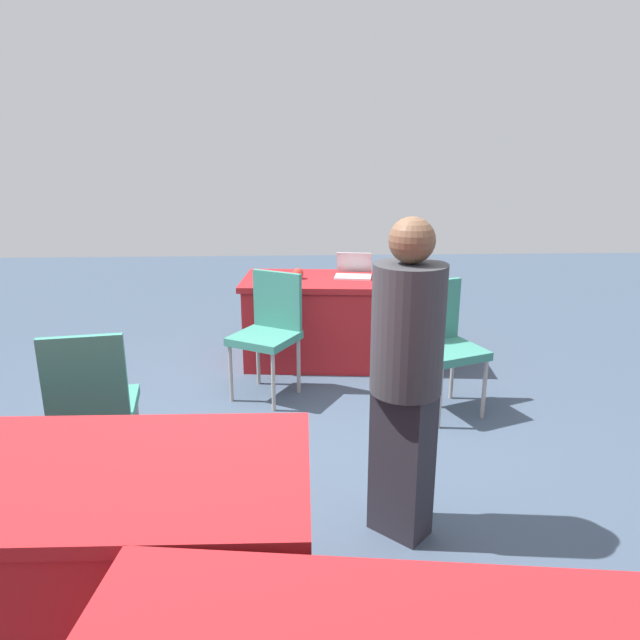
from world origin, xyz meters
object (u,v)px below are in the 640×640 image
Objects in this scene: table_mid_right at (67,557)px; chair_near_front at (269,327)px; person_presenter at (406,369)px; yarn_ball at (298,273)px; laptop_silver at (353,272)px; table_foreground at (339,320)px; scissors_red at (394,279)px; chair_tucked_right at (443,339)px; chair_tucked_left at (92,400)px.

table_mid_right is 1.95× the size of chair_near_front.
person_presenter is at bearing -155.91° from table_mid_right.
yarn_ball is (-0.92, -3.12, 0.43)m from table_mid_right.
laptop_silver reaches higher than yarn_ball.
scissors_red reaches higher than table_foreground.
yarn_ball reaches higher than table_mid_right.
table_foreground is 0.95m from chair_near_front.
person_presenter is at bearing 142.05° from chair_near_front.
chair_tucked_right is at bearing 112.05° from person_presenter.
chair_tucked_right is 1.03m from scissors_red.
chair_tucked_right is at bearing 125.24° from laptop_silver.
chair_near_front is 1.00× the size of chair_tucked_right.
chair_tucked_left reaches higher than chair_near_front.
laptop_silver is at bearing -102.80° from chair_near_front.
laptop_silver is at bearing -172.95° from yarn_ball.
laptop_silver is at bearing -85.38° from chair_tucked_right.
table_mid_right is 5.20× the size of laptop_silver.
scissors_red is (-1.98, -1.98, 0.21)m from chair_tucked_left.
scissors_red is (-1.76, -3.04, 0.39)m from table_mid_right.
yarn_ball reaches higher than table_foreground.
chair_tucked_right is at bearing -165.00° from chair_near_front.
person_presenter reaches higher than chair_near_front.
chair_tucked_left is at bearing -151.37° from person_presenter.
chair_near_front is (-0.68, -2.39, 0.17)m from table_mid_right.
person_presenter is 16.81× the size of yarn_ball.
scissors_red is (-0.35, -2.41, -0.11)m from person_presenter.
table_mid_right is 19.71× the size of yarn_ball.
table_foreground is 2.55m from chair_tucked_left.
yarn_ball is 0.85m from scissors_red.
chair_tucked_left is at bearing 53.81° from table_foreground.
chair_near_front is 10.13× the size of yarn_ball.
chair_tucked_right is at bearing 88.88° from scissors_red.
table_foreground is 0.62m from scissors_red.
laptop_silver is (-1.64, -2.13, 0.24)m from chair_tucked_left.
chair_tucked_right reaches higher than table_foreground.
table_mid_right is at bearing 73.63° from yarn_ball.
chair_tucked_left is at bearing 3.42° from chair_tucked_right.
person_presenter is at bearing 47.60° from chair_tucked_right.
table_mid_right is 3.28m from yarn_ball.
chair_tucked_left is 2.69m from laptop_silver.
chair_near_front is 1.32m from chair_tucked_right.
scissors_red is at bearing -99.78° from chair_tucked_right.
laptop_silver reaches higher than scissors_red.
yarn_ball is (1.04, -1.06, 0.27)m from chair_tucked_right.
person_presenter is 2.54m from yarn_ball.
laptop_silver is at bearing -152.16° from table_foreground.
table_mid_right is 2.84m from chair_tucked_right.
chair_tucked_left is 2.70× the size of laptop_silver.
chair_tucked_left is at bearing 32.47° from scissors_red.
chair_tucked_left is (0.91, 1.34, 0.01)m from chair_near_front.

